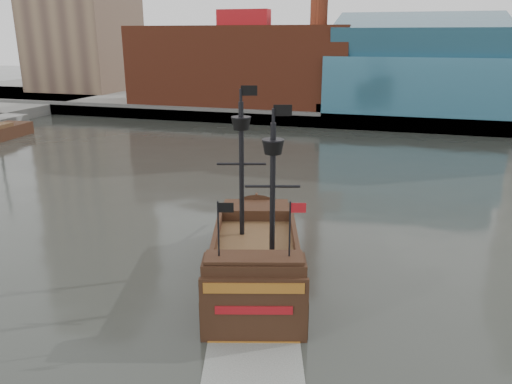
% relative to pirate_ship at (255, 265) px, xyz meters
% --- Properties ---
extents(ground, '(400.00, 400.00, 0.00)m').
position_rel_pirate_ship_xyz_m(ground, '(-0.43, -4.99, -1.20)').
color(ground, '#282A25').
rests_on(ground, ground).
extents(promenade_far, '(220.00, 60.00, 2.00)m').
position_rel_pirate_ship_xyz_m(promenade_far, '(-0.43, 87.01, -0.20)').
color(promenade_far, slate).
rests_on(promenade_far, ground).
extents(seawall, '(220.00, 1.00, 2.60)m').
position_rel_pirate_ship_xyz_m(seawall, '(-0.43, 57.51, 0.10)').
color(seawall, '#4C4C49').
rests_on(seawall, ground).
extents(pirate_ship, '(9.98, 18.50, 13.28)m').
position_rel_pirate_ship_xyz_m(pirate_ship, '(0.00, 0.00, 0.00)').
color(pirate_ship, black).
rests_on(pirate_ship, ground).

